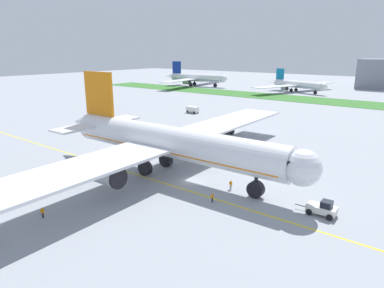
{
  "coord_description": "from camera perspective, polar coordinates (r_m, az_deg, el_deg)",
  "views": [
    {
      "loc": [
        35.78,
        -45.39,
        22.78
      ],
      "look_at": [
        -6.61,
        8.84,
        4.04
      ],
      "focal_mm": 32.03,
      "sensor_mm": 36.0,
      "label": 1
    }
  ],
  "objects": [
    {
      "name": "service_truck_baggage_loader",
      "position": [
        98.0,
        5.62,
        2.65
      ],
      "size": [
        5.56,
        4.4,
        2.8
      ],
      "color": "black",
      "rests_on": "ground"
    },
    {
      "name": "parked_airliner_far_centre",
      "position": [
        206.99,
        17.04,
        9.46
      ],
      "size": [
        37.88,
        61.26,
        12.73
      ],
      "color": "white",
      "rests_on": "ground"
    },
    {
      "name": "ground_plane",
      "position": [
        62.12,
        -0.22,
        -6.28
      ],
      "size": [
        600.0,
        600.0,
        0.0
      ],
      "primitive_type": "plane",
      "color": "#9399A0",
      "rests_on": "ground"
    },
    {
      "name": "ground_crew_wingwalker_starboard",
      "position": [
        58.9,
        6.47,
        -6.6
      ],
      "size": [
        0.56,
        0.31,
        1.6
      ],
      "color": "black",
      "rests_on": "ground"
    },
    {
      "name": "grass_median_strip",
      "position": [
        169.98,
        25.65,
        6.06
      ],
      "size": [
        320.0,
        24.0,
        0.1
      ],
      "primitive_type": "cube",
      "color": "#38722D",
      "rests_on": "ground"
    },
    {
      "name": "airliner_foreground",
      "position": [
        64.35,
        -4.23,
        0.37
      ],
      "size": [
        56.88,
        90.16,
        18.61
      ],
      "color": "white",
      "rests_on": "ground"
    },
    {
      "name": "pushback_tug",
      "position": [
        53.17,
        20.9,
        -9.97
      ],
      "size": [
        5.9,
        2.59,
        2.28
      ],
      "color": "white",
      "rests_on": "ground"
    },
    {
      "name": "ground_crew_marshaller_front",
      "position": [
        53.32,
        -23.65,
        -10.27
      ],
      "size": [
        0.49,
        0.43,
        1.62
      ],
      "color": "black",
      "rests_on": "ground"
    },
    {
      "name": "ground_crew_wingwalker_port",
      "position": [
        53.8,
        3.4,
        -8.72
      ],
      "size": [
        0.25,
        0.55,
        1.58
      ],
      "color": "black",
      "rests_on": "ground"
    },
    {
      "name": "apron_taxi_line",
      "position": [
        59.59,
        -2.34,
        -7.25
      ],
      "size": [
        280.0,
        0.36,
        0.01
      ],
      "primitive_type": "cube",
      "color": "yellow",
      "rests_on": "ground"
    },
    {
      "name": "parked_airliner_far_left",
      "position": [
        232.66,
        0.59,
        10.95
      ],
      "size": [
        45.34,
        71.65,
        15.97
      ],
      "color": "white",
      "rests_on": "ground"
    },
    {
      "name": "service_truck_catering_van",
      "position": [
        130.35,
        0.07,
        5.8
      ],
      "size": [
        4.78,
        2.55,
        2.48
      ],
      "color": "white",
      "rests_on": "ground"
    }
  ]
}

